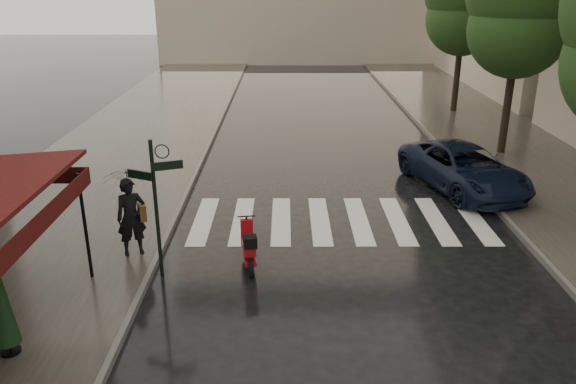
{
  "coord_description": "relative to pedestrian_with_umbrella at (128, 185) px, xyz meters",
  "views": [
    {
      "loc": [
        1.53,
        -7.91,
        6.13
      ],
      "look_at": [
        1.58,
        4.49,
        1.4
      ],
      "focal_mm": 35.0,
      "sensor_mm": 36.0,
      "label": 1
    }
  ],
  "objects": [
    {
      "name": "parked_car",
      "position": [
        9.0,
        4.6,
        -1.13
      ],
      "size": [
        3.58,
        5.29,
        1.35
      ],
      "primitive_type": "imported",
      "rotation": [
        0.0,
        0.0,
        0.3
      ],
      "color": "black",
      "rests_on": "ground"
    },
    {
      "name": "signpost",
      "position": [
        0.8,
        -0.85,
        0.02
      ],
      "size": [
        1.17,
        0.29,
        3.1
      ],
      "color": "black",
      "rests_on": "ground"
    },
    {
      "name": "pedestrian_with_umbrella",
      "position": [
        0.0,
        0.0,
        0.0
      ],
      "size": [
        1.45,
        1.46,
        2.54
      ],
      "rotation": [
        0.0,
        0.0,
        0.43
      ],
      "color": "black",
      "rests_on": "sidewalk_near"
    },
    {
      "name": "crosswalk",
      "position": [
        4.97,
        2.15,
        -1.8
      ],
      "size": [
        7.85,
        3.2,
        0.01
      ],
      "color": "silver",
      "rests_on": "ground"
    },
    {
      "name": "sidewalk_near",
      "position": [
        -2.5,
        8.15,
        -1.75
      ],
      "size": [
        6.0,
        60.0,
        0.12
      ],
      "primitive_type": "cube",
      "color": "#38332D",
      "rests_on": "ground"
    },
    {
      "name": "ground",
      "position": [
        2.0,
        -3.85,
        -1.81
      ],
      "size": [
        120.0,
        120.0,
        0.0
      ],
      "primitive_type": "plane",
      "color": "black",
      "rests_on": "ground"
    },
    {
      "name": "curb_far",
      "position": [
        9.45,
        8.15,
        -1.73
      ],
      "size": [
        0.12,
        60.0,
        0.16
      ],
      "primitive_type": "cube",
      "color": "#595651",
      "rests_on": "ground"
    },
    {
      "name": "sidewalk_far",
      "position": [
        12.25,
        8.15,
        -1.75
      ],
      "size": [
        5.5,
        60.0,
        0.12
      ],
      "primitive_type": "cube",
      "color": "#38332D",
      "rests_on": "ground"
    },
    {
      "name": "curb_near",
      "position": [
        0.55,
        8.15,
        -1.73
      ],
      "size": [
        0.12,
        60.0,
        0.16
      ],
      "primitive_type": "cube",
      "color": "#595651",
      "rests_on": "ground"
    },
    {
      "name": "scooter",
      "position": [
        2.69,
        -0.43,
        -1.34
      ],
      "size": [
        0.52,
        1.53,
        1.01
      ],
      "rotation": [
        0.0,
        0.0,
        0.15
      ],
      "color": "black",
      "rests_on": "ground"
    }
  ]
}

